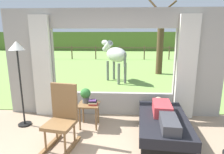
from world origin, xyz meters
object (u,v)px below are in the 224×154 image
at_px(book_stack, 93,102).
at_px(horse, 115,55).
at_px(floor_lamp_left, 18,59).
at_px(pasture_tree, 160,40).
at_px(recliner_sofa, 163,126).
at_px(reclining_person, 164,113).
at_px(side_table, 89,108).
at_px(potted_plant, 86,95).
at_px(rocking_chair, 62,116).

xyz_separation_m(book_stack, horse, (0.30, 4.13, 0.58)).
bearing_deg(floor_lamp_left, book_stack, -1.78).
bearing_deg(floor_lamp_left, pasture_tree, 55.45).
distance_m(recliner_sofa, reclining_person, 0.31).
bearing_deg(horse, book_stack, -130.09).
relative_size(horse, pasture_tree, 0.46).
height_order(floor_lamp_left, horse, floor_lamp_left).
bearing_deg(horse, side_table, -131.45).
distance_m(side_table, potted_plant, 0.29).
bearing_deg(floor_lamp_left, recliner_sofa, -6.46).
relative_size(reclining_person, floor_lamp_left, 0.79).
relative_size(reclining_person, rocking_chair, 1.28).
xyz_separation_m(recliner_sofa, rocking_chair, (-1.84, -0.37, 0.33)).
relative_size(recliner_sofa, potted_plant, 5.54).
bearing_deg(pasture_tree, horse, -141.15).
height_order(recliner_sofa, side_table, side_table).
relative_size(rocking_chair, potted_plant, 3.50).
bearing_deg(rocking_chair, pasture_tree, 76.65).
relative_size(reclining_person, horse, 0.83).
bearing_deg(reclining_person, side_table, 170.33).
distance_m(side_table, floor_lamp_left, 1.79).
height_order(potted_plant, book_stack, potted_plant).
distance_m(book_stack, floor_lamp_left, 1.79).
bearing_deg(horse, pasture_tree, 2.91).
distance_m(recliner_sofa, floor_lamp_left, 3.22).
xyz_separation_m(rocking_chair, horse, (0.74, 4.78, 0.61)).
relative_size(reclining_person, side_table, 2.76).
bearing_deg(side_table, horse, 84.49).
distance_m(potted_plant, pasture_tree, 6.42).
height_order(recliner_sofa, reclining_person, reclining_person).
xyz_separation_m(potted_plant, book_stack, (0.17, -0.12, -0.13)).
bearing_deg(reclining_person, book_stack, 171.67).
height_order(recliner_sofa, book_stack, book_stack).
distance_m(recliner_sofa, horse, 4.64).
height_order(reclining_person, book_stack, reclining_person).
height_order(reclining_person, side_table, reclining_person).
bearing_deg(rocking_chair, floor_lamp_left, 157.95).
bearing_deg(floor_lamp_left, horse, 65.71).
bearing_deg(reclining_person, pasture_tree, 85.33).
xyz_separation_m(book_stack, floor_lamp_left, (-1.54, 0.05, 0.90)).
height_order(side_table, pasture_tree, pasture_tree).
relative_size(side_table, book_stack, 2.80).
bearing_deg(horse, potted_plant, -132.66).
height_order(side_table, potted_plant, potted_plant).
bearing_deg(floor_lamp_left, side_table, 0.44).
relative_size(floor_lamp_left, horse, 1.06).
height_order(book_stack, pasture_tree, pasture_tree).
bearing_deg(recliner_sofa, potted_plant, 170.71).
bearing_deg(pasture_tree, floor_lamp_left, -124.55).
distance_m(recliner_sofa, potted_plant, 1.69).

